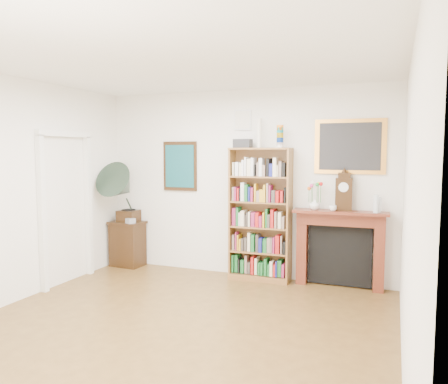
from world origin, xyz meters
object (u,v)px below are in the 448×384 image
object	(u,v)px
cd_stack	(131,221)
flower_vase	(315,204)
bottle_left	(376,204)
bottle_right	(379,205)
side_cabinet	(128,244)
mantel_clock	(344,192)
fireplace	(340,242)
gramophone	(122,189)
teacup	(333,208)
bookshelf	(260,207)

from	to	relation	value
cd_stack	flower_vase	world-z (taller)	flower_vase
bottle_left	bottle_right	world-z (taller)	bottle_left
side_cabinet	mantel_clock	world-z (taller)	mantel_clock
fireplace	cd_stack	distance (m)	3.24
gramophone	teacup	bearing A→B (deg)	2.21
side_cabinet	cd_stack	xyz separation A→B (m)	(0.16, -0.14, 0.41)
fireplace	gramophone	world-z (taller)	gramophone
bookshelf	cd_stack	distance (m)	2.13
flower_vase	bottle_right	distance (m)	0.84
bookshelf	bottle_right	distance (m)	1.63
mantel_clock	flower_vase	world-z (taller)	mantel_clock
cd_stack	bookshelf	bearing A→B (deg)	4.88
gramophone	bottle_right	xyz separation A→B (m)	(3.87, 0.24, -0.12)
teacup	bottle_left	bearing A→B (deg)	4.47
flower_vase	teacup	xyz separation A→B (m)	(0.26, -0.04, -0.04)
side_cabinet	flower_vase	bearing A→B (deg)	4.27
flower_vase	bottle_right	world-z (taller)	bottle_right
cd_stack	mantel_clock	distance (m)	3.32
bookshelf	teacup	size ratio (longest dim) A/B	22.57
mantel_clock	bottle_left	xyz separation A→B (m)	(0.42, -0.06, -0.13)
fireplace	teacup	distance (m)	0.51
gramophone	side_cabinet	bearing A→B (deg)	94.62
gramophone	teacup	xyz separation A→B (m)	(3.29, 0.15, -0.18)
bookshelf	mantel_clock	xyz separation A→B (m)	(1.17, 0.07, 0.24)
bookshelf	bottle_left	size ratio (longest dim) A/B	9.29
cd_stack	bottle_left	distance (m)	3.72
fireplace	teacup	size ratio (longest dim) A/B	12.99
gramophone	teacup	distance (m)	3.29
gramophone	bottle_left	size ratio (longest dim) A/B	4.10
cd_stack	teacup	bearing A→B (deg)	2.70
mantel_clock	teacup	bearing A→B (deg)	-145.19
gramophone	cd_stack	distance (m)	0.54
side_cabinet	gramophone	size ratio (longest dim) A/B	0.75
side_cabinet	teacup	size ratio (longest dim) A/B	7.47
gramophone	mantel_clock	xyz separation A→B (m)	(3.41, 0.25, 0.03)
bookshelf	mantel_clock	distance (m)	1.20
mantel_clock	flower_vase	xyz separation A→B (m)	(-0.38, -0.06, -0.17)
cd_stack	flower_vase	distance (m)	2.91
mantel_clock	bottle_left	bearing A→B (deg)	-12.58
bottle_left	teacup	bearing A→B (deg)	-175.53
mantel_clock	teacup	distance (m)	0.27
side_cabinet	flower_vase	world-z (taller)	flower_vase
flower_vase	bottle_left	size ratio (longest dim) A/B	0.65
gramophone	cd_stack	bearing A→B (deg)	-0.40
mantel_clock	bottle_left	world-z (taller)	mantel_clock
mantel_clock	bottle_right	bearing A→B (deg)	-6.46
mantel_clock	flower_vase	size ratio (longest dim) A/B	3.33
bookshelf	teacup	distance (m)	1.04
cd_stack	flower_vase	bearing A→B (deg)	3.78
side_cabinet	cd_stack	world-z (taller)	cd_stack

